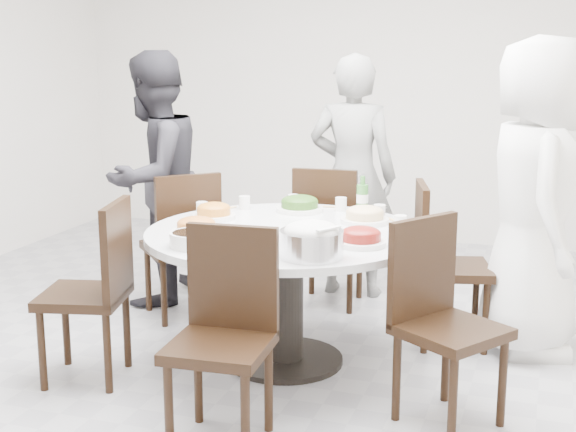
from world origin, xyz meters
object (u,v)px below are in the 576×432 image
(chair_sw, at_px, (83,292))
(diner_left, at_px, (154,179))
(chair_se, at_px, (451,326))
(beverage_bottle, at_px, (362,196))
(chair_s, at_px, (219,342))
(chair_nw, at_px, (180,244))
(dining_table, at_px, (285,297))
(diner_right, at_px, (534,198))
(soup_bowl, at_px, (194,239))
(rice_bowl, at_px, (312,244))
(chair_n, at_px, (330,235))
(diner_middle, at_px, (353,176))
(chair_ne, at_px, (453,265))

(chair_sw, distance_m, diner_left, 1.38)
(chair_se, xyz_separation_m, beverage_bottle, (-0.65, 0.96, 0.39))
(chair_s, xyz_separation_m, chair_se, (0.92, 0.52, 0.00))
(chair_nw, bearing_deg, dining_table, 104.02)
(chair_s, distance_m, diner_right, 2.05)
(chair_s, bearing_deg, chair_sw, 152.09)
(diner_left, bearing_deg, chair_s, 45.06)
(soup_bowl, bearing_deg, chair_se, 0.93)
(rice_bowl, bearing_deg, chair_nw, 139.39)
(chair_n, bearing_deg, soup_bowl, 77.01)
(diner_left, xyz_separation_m, rice_bowl, (1.48, -1.24, -0.03))
(diner_middle, height_order, soup_bowl, diner_middle)
(soup_bowl, bearing_deg, chair_nw, 119.76)
(chair_ne, distance_m, diner_right, 0.59)
(chair_se, bearing_deg, diner_right, 18.32)
(diner_right, distance_m, diner_left, 2.45)
(diner_middle, height_order, beverage_bottle, diner_middle)
(chair_sw, bearing_deg, chair_nw, 165.10)
(chair_ne, distance_m, chair_nw, 1.73)
(chair_sw, xyz_separation_m, rice_bowl, (1.22, 0.06, 0.34))
(diner_middle, bearing_deg, diner_left, 24.48)
(diner_right, distance_m, rice_bowl, 1.46)
(dining_table, xyz_separation_m, chair_s, (0.03, -0.96, 0.10))
(dining_table, bearing_deg, soup_bowl, -124.24)
(diner_left, xyz_separation_m, beverage_bottle, (1.49, -0.26, 0.02))
(dining_table, height_order, soup_bowl, soup_bowl)
(soup_bowl, bearing_deg, diner_left, 125.17)
(diner_middle, bearing_deg, rice_bowl, 96.93)
(chair_n, bearing_deg, chair_nw, 28.82)
(chair_nw, height_order, chair_se, same)
(dining_table, relative_size, diner_middle, 0.90)
(diner_right, relative_size, soup_bowl, 7.49)
(dining_table, height_order, diner_left, diner_left)
(chair_s, height_order, diner_left, diner_left)
(chair_n, bearing_deg, beverage_bottle, 118.74)
(chair_ne, height_order, chair_se, same)
(chair_sw, distance_m, chair_se, 1.88)
(dining_table, distance_m, diner_right, 1.49)
(chair_se, distance_m, soup_bowl, 1.31)
(chair_s, xyz_separation_m, diner_right, (1.22, 1.59, 0.42))
(rice_bowl, bearing_deg, chair_se, 2.48)
(chair_se, bearing_deg, beverage_bottle, 68.13)
(chair_n, bearing_deg, chair_se, 120.41)
(chair_ne, xyz_separation_m, chair_n, (-0.87, 0.48, 0.00))
(chair_sw, height_order, diner_right, diner_right)
(chair_se, distance_m, diner_left, 2.49)
(diner_middle, bearing_deg, soup_bowl, 77.95)
(diner_middle, xyz_separation_m, soup_bowl, (-0.35, -1.82, -0.05))
(diner_right, bearing_deg, chair_n, 59.32)
(diner_left, height_order, rice_bowl, diner_left)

